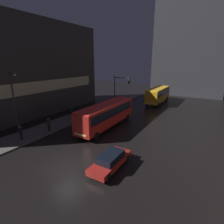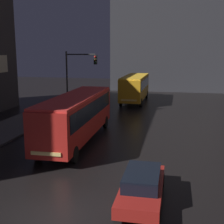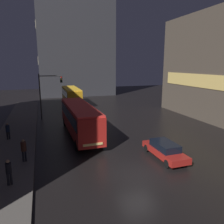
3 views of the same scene
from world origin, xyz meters
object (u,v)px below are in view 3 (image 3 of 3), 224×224
(bus_far, at_px, (71,95))
(car_taxi, at_px, (165,150))
(pedestrian_far, at_px, (8,130))
(bus_near, at_px, (80,117))
(traffic_light_main, at_px, (48,89))
(pedestrian_mid, at_px, (9,170))
(pedestrian_near, at_px, (24,148))

(bus_far, height_order, car_taxi, bus_far)
(bus_far, distance_m, pedestrian_far, 19.84)
(bus_near, height_order, car_taxi, bus_near)
(pedestrian_far, height_order, traffic_light_main, traffic_light_main)
(pedestrian_far, relative_size, traffic_light_main, 0.27)
(bus_far, height_order, pedestrian_mid, bus_far)
(bus_near, xyz_separation_m, pedestrian_far, (-7.24, 0.45, -0.89))
(bus_far, distance_m, pedestrian_mid, 28.22)
(car_taxi, bearing_deg, pedestrian_near, -13.55)
(car_taxi, bearing_deg, bus_near, -55.78)
(bus_near, distance_m, pedestrian_mid, 10.82)
(bus_far, xyz_separation_m, traffic_light_main, (-4.43, -9.42, 2.24))
(car_taxi, xyz_separation_m, pedestrian_mid, (-11.65, -0.89, 0.44))
(pedestrian_mid, bearing_deg, traffic_light_main, 28.07)
(bus_near, distance_m, bus_far, 18.30)
(pedestrian_near, distance_m, traffic_light_main, 14.89)
(car_taxi, distance_m, traffic_light_main, 19.24)
(bus_far, distance_m, car_taxi, 26.65)
(bus_near, height_order, traffic_light_main, traffic_light_main)
(bus_near, height_order, pedestrian_far, bus_near)
(pedestrian_near, height_order, pedestrian_far, pedestrian_near)
(pedestrian_near, distance_m, pedestrian_far, 6.32)
(traffic_light_main, bearing_deg, pedestrian_mid, -99.94)
(traffic_light_main, bearing_deg, car_taxi, -63.16)
(bus_far, bearing_deg, pedestrian_far, 63.49)
(pedestrian_near, height_order, traffic_light_main, traffic_light_main)
(pedestrian_near, bearing_deg, pedestrian_far, -47.06)
(pedestrian_mid, xyz_separation_m, pedestrian_far, (-1.23, 9.41, 0.02))
(bus_far, height_order, pedestrian_far, bus_far)
(bus_far, xyz_separation_m, pedestrian_mid, (-7.55, -27.18, -0.90))
(pedestrian_near, bearing_deg, bus_far, -80.64)
(pedestrian_near, xyz_separation_m, pedestrian_mid, (-0.66, -3.38, -0.10))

